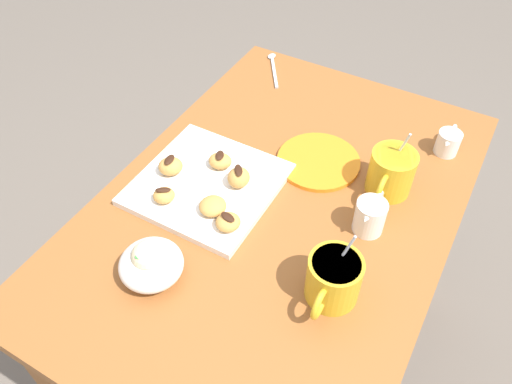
% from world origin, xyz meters
% --- Properties ---
extents(ground_plane, '(8.00, 8.00, 0.00)m').
position_xyz_m(ground_plane, '(0.00, 0.00, 0.00)').
color(ground_plane, '#665B51').
extents(dining_table, '(1.01, 0.68, 0.72)m').
position_xyz_m(dining_table, '(0.00, 0.00, 0.57)').
color(dining_table, '#935628').
rests_on(dining_table, ground_plane).
extents(pastry_plate_square, '(0.28, 0.28, 0.02)m').
position_xyz_m(pastry_plate_square, '(0.04, -0.15, 0.72)').
color(pastry_plate_square, white).
rests_on(pastry_plate_square, dining_table).
extents(coffee_mug_mustard_left, '(0.13, 0.09, 0.15)m').
position_xyz_m(coffee_mug_mustard_left, '(-0.15, 0.18, 0.77)').
color(coffee_mug_mustard_left, gold).
rests_on(coffee_mug_mustard_left, dining_table).
extents(coffee_mug_mustard_right, '(0.13, 0.09, 0.14)m').
position_xyz_m(coffee_mug_mustard_right, '(0.15, 0.18, 0.77)').
color(coffee_mug_mustard_right, gold).
rests_on(coffee_mug_mustard_right, dining_table).
extents(cream_pitcher_white, '(0.10, 0.06, 0.07)m').
position_xyz_m(cream_pitcher_white, '(-0.03, 0.18, 0.76)').
color(cream_pitcher_white, white).
rests_on(cream_pitcher_white, dining_table).
extents(ice_cream_bowl, '(0.12, 0.12, 0.09)m').
position_xyz_m(ice_cream_bowl, '(0.27, -0.12, 0.75)').
color(ice_cream_bowl, white).
rests_on(ice_cream_bowl, dining_table).
extents(chocolate_sauce_pitcher, '(0.09, 0.05, 0.06)m').
position_xyz_m(chocolate_sauce_pitcher, '(-0.32, 0.26, 0.75)').
color(chocolate_sauce_pitcher, white).
rests_on(chocolate_sauce_pitcher, dining_table).
extents(saucer_orange_left, '(0.18, 0.18, 0.01)m').
position_xyz_m(saucer_orange_left, '(-0.15, 0.02, 0.72)').
color(saucer_orange_left, orange).
rests_on(saucer_orange_left, dining_table).
extents(loose_spoon_near_saucer, '(0.14, 0.10, 0.01)m').
position_xyz_m(loose_spoon_near_saucer, '(-0.44, -0.24, 0.72)').
color(loose_spoon_near_saucer, silver).
rests_on(loose_spoon_near_saucer, dining_table).
extents(beignet_0, '(0.05, 0.06, 0.03)m').
position_xyz_m(beignet_0, '(-0.02, -0.15, 0.75)').
color(beignet_0, '#D19347').
rests_on(beignet_0, pastry_plate_square).
extents(chocolate_drizzle_0, '(0.03, 0.03, 0.00)m').
position_xyz_m(chocolate_drizzle_0, '(-0.02, -0.15, 0.76)').
color(chocolate_drizzle_0, '#381E11').
rests_on(chocolate_drizzle_0, beignet_0).
extents(beignet_1, '(0.06, 0.06, 0.03)m').
position_xyz_m(beignet_1, '(0.12, -0.20, 0.75)').
color(beignet_1, '#D19347').
rests_on(beignet_1, pastry_plate_square).
extents(chocolate_drizzle_1, '(0.03, 0.03, 0.00)m').
position_xyz_m(chocolate_drizzle_1, '(0.12, -0.20, 0.76)').
color(chocolate_drizzle_1, '#381E11').
rests_on(chocolate_drizzle_1, beignet_1).
extents(beignet_2, '(0.07, 0.07, 0.03)m').
position_xyz_m(beignet_2, '(0.10, -0.10, 0.75)').
color(beignet_2, '#D19347').
rests_on(beignet_2, pastry_plate_square).
extents(beignet_3, '(0.06, 0.05, 0.04)m').
position_xyz_m(beignet_3, '(0.01, -0.09, 0.75)').
color(beignet_3, '#D19347').
rests_on(beignet_3, pastry_plate_square).
extents(chocolate_drizzle_3, '(0.04, 0.03, 0.00)m').
position_xyz_m(chocolate_drizzle_3, '(0.01, -0.09, 0.77)').
color(chocolate_drizzle_3, '#381E11').
rests_on(chocolate_drizzle_3, beignet_3).
extents(beignet_4, '(0.07, 0.07, 0.03)m').
position_xyz_m(beignet_4, '(0.12, -0.05, 0.75)').
color(beignet_4, '#D19347').
rests_on(beignet_4, pastry_plate_square).
extents(chocolate_drizzle_4, '(0.03, 0.04, 0.00)m').
position_xyz_m(chocolate_drizzle_4, '(0.12, -0.05, 0.76)').
color(chocolate_drizzle_4, '#381E11').
rests_on(chocolate_drizzle_4, beignet_4).
extents(beignet_5, '(0.07, 0.07, 0.04)m').
position_xyz_m(beignet_5, '(0.05, -0.23, 0.75)').
color(beignet_5, '#D19347').
rests_on(beignet_5, pastry_plate_square).
extents(chocolate_drizzle_5, '(0.04, 0.02, 0.00)m').
position_xyz_m(chocolate_drizzle_5, '(0.05, -0.23, 0.77)').
color(chocolate_drizzle_5, '#381E11').
rests_on(chocolate_drizzle_5, beignet_5).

